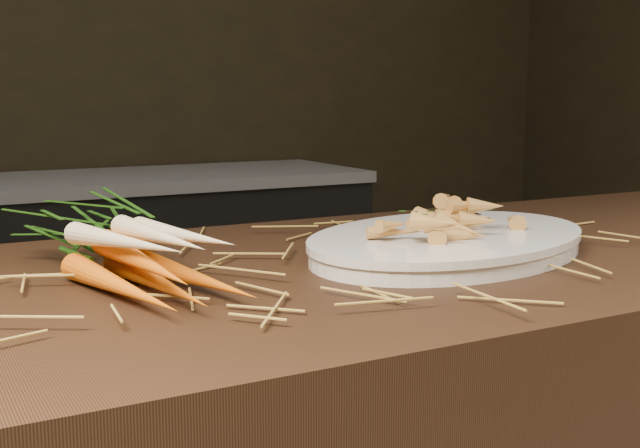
# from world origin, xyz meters

# --- Properties ---
(back_counter) EXTENTS (1.82, 0.62, 0.84)m
(back_counter) POSITION_xyz_m (0.30, 2.18, 0.42)
(back_counter) COLOR black
(back_counter) RESTS_ON ground
(straw_bedding) EXTENTS (1.40, 0.60, 0.02)m
(straw_bedding) POSITION_xyz_m (0.00, 0.30, 0.91)
(straw_bedding) COLOR #A37E35
(straw_bedding) RESTS_ON main_counter
(root_veg_bunch) EXTENTS (0.20, 0.47, 0.09)m
(root_veg_bunch) POSITION_xyz_m (-0.13, 0.38, 0.94)
(root_veg_bunch) COLOR orange
(root_veg_bunch) RESTS_ON main_counter
(serving_platter) EXTENTS (0.54, 0.44, 0.02)m
(serving_platter) POSITION_xyz_m (0.31, 0.28, 0.91)
(serving_platter) COLOR white
(serving_platter) RESTS_ON main_counter
(roasted_veg_heap) EXTENTS (0.27, 0.23, 0.05)m
(roasted_veg_heap) POSITION_xyz_m (0.31, 0.28, 0.95)
(roasted_veg_heap) COLOR #B57E34
(roasted_veg_heap) RESTS_ON serving_platter
(serving_fork) EXTENTS (0.03, 0.18, 0.00)m
(serving_fork) POSITION_xyz_m (0.48, 0.31, 0.93)
(serving_fork) COLOR silver
(serving_fork) RESTS_ON serving_platter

